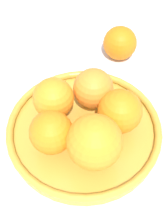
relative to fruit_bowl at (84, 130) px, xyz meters
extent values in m
plane|color=silver|center=(0.00, 0.00, -0.01)|extent=(4.00, 4.00, 0.00)
cylinder|color=gold|center=(0.00, 0.00, -0.01)|extent=(0.25, 0.25, 0.02)
torus|color=gold|center=(0.00, 0.00, 0.01)|extent=(0.26, 0.26, 0.01)
sphere|color=orange|center=(0.03, 0.05, 0.05)|extent=(0.07, 0.07, 0.07)
sphere|color=orange|center=(-0.03, 0.05, 0.05)|extent=(0.07, 0.07, 0.07)
sphere|color=orange|center=(-0.06, -0.01, 0.06)|extent=(0.08, 0.08, 0.08)
sphere|color=orange|center=(0.00, -0.06, 0.05)|extent=(0.07, 0.07, 0.07)
sphere|color=orange|center=(0.05, -0.02, 0.05)|extent=(0.07, 0.07, 0.07)
sphere|color=orange|center=(0.19, -0.08, 0.02)|extent=(0.07, 0.07, 0.07)
camera|label=1|loc=(-0.29, 0.01, 0.43)|focal=50.00mm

